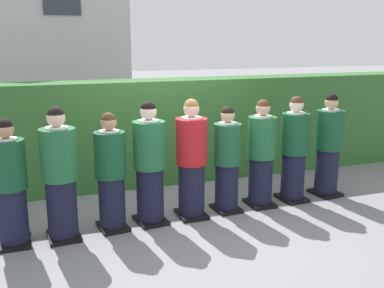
# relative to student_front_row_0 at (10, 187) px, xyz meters

# --- Properties ---
(ground_plane) EXTENTS (60.00, 60.00, 0.00)m
(ground_plane) POSITION_rel_student_front_row_0_xyz_m (2.34, 0.12, -0.74)
(ground_plane) COLOR slate
(student_front_row_0) EXTENTS (0.41, 0.45, 1.56)m
(student_front_row_0) POSITION_rel_student_front_row_0_xyz_m (0.00, 0.00, 0.00)
(student_front_row_0) COLOR black
(student_front_row_0) RESTS_ON ground
(student_front_row_1) EXTENTS (0.44, 0.50, 1.68)m
(student_front_row_1) POSITION_rel_student_front_row_0_xyz_m (0.57, -0.01, 0.06)
(student_front_row_1) COLOR black
(student_front_row_1) RESTS_ON ground
(student_front_row_2) EXTENTS (0.41, 0.52, 1.56)m
(student_front_row_2) POSITION_rel_student_front_row_0_xyz_m (1.21, 0.07, -0.00)
(student_front_row_2) COLOR black
(student_front_row_2) RESTS_ON ground
(student_front_row_3) EXTENTS (0.44, 0.52, 1.67)m
(student_front_row_3) POSITION_rel_student_front_row_0_xyz_m (1.73, 0.12, 0.05)
(student_front_row_3) COLOR black
(student_front_row_3) RESTS_ON ground
(student_in_red_blazer) EXTENTS (0.44, 0.48, 1.67)m
(student_in_red_blazer) POSITION_rel_student_front_row_0_xyz_m (2.33, 0.12, 0.06)
(student_in_red_blazer) COLOR black
(student_in_red_blazer) RESTS_ON ground
(student_front_row_5) EXTENTS (0.40, 0.46, 1.54)m
(student_front_row_5) POSITION_rel_student_front_row_0_xyz_m (2.89, 0.16, -0.01)
(student_front_row_5) COLOR black
(student_front_row_5) RESTS_ON ground
(student_front_row_6) EXTENTS (0.42, 0.51, 1.61)m
(student_front_row_6) POSITION_rel_student_front_row_0_xyz_m (3.45, 0.19, 0.02)
(student_front_row_6) COLOR black
(student_front_row_6) RESTS_ON ground
(student_front_row_7) EXTENTS (0.42, 0.48, 1.63)m
(student_front_row_7) POSITION_rel_student_front_row_0_xyz_m (4.03, 0.22, 0.03)
(student_front_row_7) COLOR black
(student_front_row_7) RESTS_ON ground
(student_front_row_8) EXTENTS (0.43, 0.51, 1.63)m
(student_front_row_8) POSITION_rel_student_front_row_0_xyz_m (4.68, 0.25, 0.04)
(student_front_row_8) COLOR black
(student_front_row_8) RESTS_ON ground
(hedge) EXTENTS (13.05, 0.70, 1.79)m
(hedge) POSITION_rel_student_front_row_0_xyz_m (2.34, 1.86, 0.15)
(hedge) COLOR #33662D
(hedge) RESTS_ON ground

